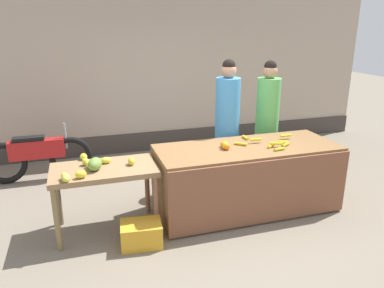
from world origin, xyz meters
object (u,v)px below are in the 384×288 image
(vendor_woman_green_shirt, at_px, (267,122))
(parked_motorcycle, at_px, (38,155))
(produce_sack, at_px, (164,181))
(vendor_woman_blue_shirt, at_px, (227,126))
(produce_crate, at_px, (141,234))

(vendor_woman_green_shirt, bearing_deg, parked_motorcycle, 163.00)
(vendor_woman_green_shirt, xyz_separation_m, produce_sack, (-1.61, -0.16, -0.68))
(vendor_woman_blue_shirt, relative_size, vendor_woman_green_shirt, 1.02)
(vendor_woman_green_shirt, height_order, produce_sack, vendor_woman_green_shirt)
(produce_sack, bearing_deg, produce_crate, -115.79)
(vendor_woman_green_shirt, relative_size, produce_crate, 4.14)
(parked_motorcycle, distance_m, produce_sack, 2.07)
(produce_sack, bearing_deg, parked_motorcycle, 145.43)
(parked_motorcycle, distance_m, produce_crate, 2.54)
(parked_motorcycle, bearing_deg, vendor_woman_green_shirt, -17.00)
(vendor_woman_green_shirt, distance_m, produce_crate, 2.57)
(vendor_woman_green_shirt, height_order, parked_motorcycle, vendor_woman_green_shirt)
(vendor_woman_green_shirt, relative_size, parked_motorcycle, 1.14)
(vendor_woman_blue_shirt, bearing_deg, produce_sack, -175.34)
(vendor_woman_blue_shirt, xyz_separation_m, parked_motorcycle, (-2.64, 1.09, -0.54))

